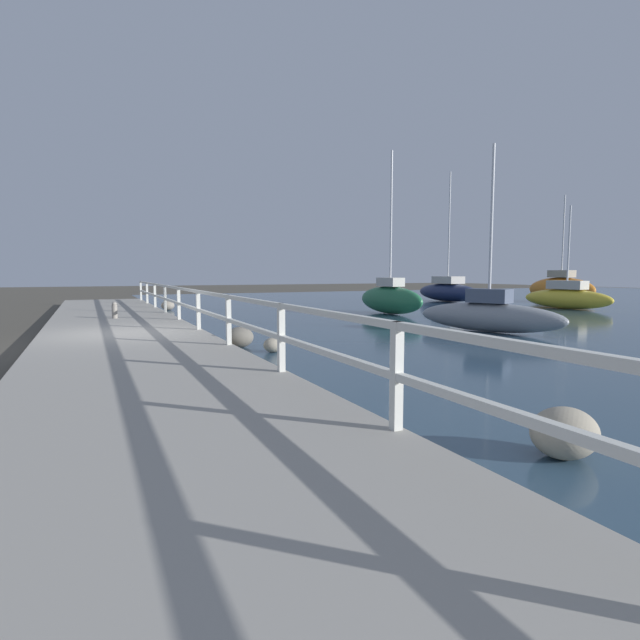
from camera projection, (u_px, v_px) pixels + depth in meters
name	position (u px, v px, depth m)	size (l,w,h in m)	color
ground_plane	(125.00, 344.00, 12.96)	(120.00, 120.00, 0.00)	#4C473D
dock_walkway	(124.00, 338.00, 12.95)	(4.04, 36.00, 0.28)	#9E998E
railing	(198.00, 303.00, 13.67)	(0.10, 32.50, 1.08)	silver
boulder_downstream	(168.00, 305.00, 24.50)	(0.63, 0.57, 0.48)	gray
boulder_water_edge	(240.00, 337.00, 12.30)	(0.68, 0.62, 0.51)	#666056
boulder_near_dock	(273.00, 345.00, 11.57)	(0.46, 0.41, 0.34)	gray
boulder_far_strip	(564.00, 433.00, 4.95)	(0.68, 0.62, 0.51)	gray
mooring_bollard	(115.00, 310.00, 17.05)	(0.18, 0.18, 0.57)	gray
sailboat_yellow	(566.00, 297.00, 25.46)	(1.46, 4.92, 5.20)	gold
sailboat_navy	(448.00, 291.00, 31.83)	(1.76, 5.90, 8.12)	#192347
sailboat_gray	(489.00, 315.00, 15.51)	(2.60, 4.73, 5.72)	gray
sailboat_green	(390.00, 298.00, 22.29)	(1.14, 4.47, 7.14)	#236B42
sailboat_orange	(561.00, 289.00, 31.16)	(1.60, 4.58, 6.60)	orange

